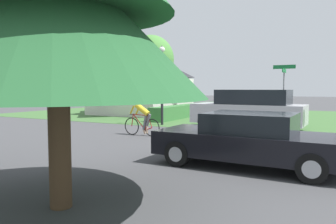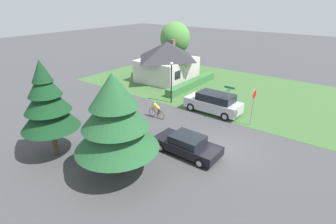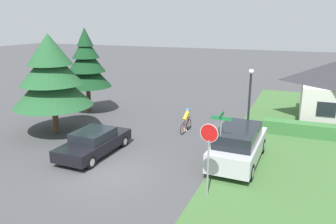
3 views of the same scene
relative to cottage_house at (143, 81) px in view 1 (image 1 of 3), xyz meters
name	(u,v)px [view 1 (image 1 of 3)]	position (x,y,z in m)	size (l,w,h in m)	color
ground_plane	(321,158)	(-11.07, -12.86, -2.43)	(140.00, 140.00, 0.00)	#424244
grass_verge_right	(265,117)	(1.10, -8.86, -2.43)	(16.00, 36.00, 0.01)	#3D6633
cottage_house	(143,81)	(0.00, 0.00, 0.00)	(7.23, 6.12, 4.68)	beige
hedge_row	(189,110)	(-0.76, -4.15, -2.02)	(9.11, 0.90, 0.81)	#387038
sedan_left_lane	(249,140)	(-12.99, -11.35, -1.78)	(1.98, 4.48, 1.31)	black
cyclist	(142,118)	(-9.77, -6.20, -1.71)	(0.44, 1.72, 1.49)	black
parked_suv_right	(249,109)	(-5.90, -9.56, -1.50)	(2.16, 5.02, 1.84)	#B7B7BC
street_lamp	(162,76)	(-6.16, -5.11, 0.08)	(0.30, 0.30, 4.08)	black
street_name_sign	(284,86)	(-6.44, -11.13, -0.45)	(0.90, 0.90, 2.87)	gray
deciduous_tree_right	(151,59)	(4.31, 1.84, 2.03)	(4.07, 4.07, 6.60)	#4C3823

